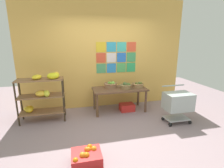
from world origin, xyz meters
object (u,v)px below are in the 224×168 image
object	(u,v)px
banana_shelf_unit	(42,92)
fruit_basket_back_left	(111,85)
display_table	(120,91)
produce_crate_under_table	(127,107)
orange_crate_foreground	(87,157)
shopping_cart	(178,103)
fruit_basket_right	(126,86)
fruit_basket_centre	(138,85)

from	to	relation	value
banana_shelf_unit	fruit_basket_back_left	xyz separation A→B (m)	(1.68, 0.29, 0.00)
banana_shelf_unit	fruit_basket_back_left	distance (m)	1.71
display_table	produce_crate_under_table	world-z (taller)	display_table
produce_crate_under_table	orange_crate_foreground	world-z (taller)	orange_crate_foreground
display_table	fruit_basket_back_left	world-z (taller)	fruit_basket_back_left
display_table	produce_crate_under_table	size ratio (longest dim) A/B	3.72
produce_crate_under_table	shopping_cart	size ratio (longest dim) A/B	0.45
fruit_basket_right	orange_crate_foreground	bearing A→B (deg)	-123.80
fruit_basket_right	produce_crate_under_table	xyz separation A→B (m)	(0.05, 0.02, -0.61)
banana_shelf_unit	fruit_basket_right	world-z (taller)	banana_shelf_unit
produce_crate_under_table	shopping_cart	world-z (taller)	shopping_cart
fruit_basket_right	display_table	bearing A→B (deg)	153.79
produce_crate_under_table	fruit_basket_back_left	bearing A→B (deg)	155.32
fruit_basket_back_left	produce_crate_under_table	bearing A→B (deg)	-24.68
fruit_basket_back_left	fruit_basket_centre	world-z (taller)	fruit_basket_back_left
display_table	orange_crate_foreground	xyz separation A→B (m)	(-1.06, -1.88, -0.45)
fruit_basket_back_left	fruit_basket_centre	size ratio (longest dim) A/B	1.16
display_table	shopping_cart	bearing A→B (deg)	-40.92
banana_shelf_unit	fruit_basket_centre	size ratio (longest dim) A/B	3.74
produce_crate_under_table	fruit_basket_right	bearing A→B (deg)	-157.28
banana_shelf_unit	fruit_basket_centre	world-z (taller)	banana_shelf_unit
display_table	fruit_basket_back_left	xyz separation A→B (m)	(-0.21, 0.14, 0.15)
banana_shelf_unit	orange_crate_foreground	xyz separation A→B (m)	(0.83, -1.73, -0.60)
banana_shelf_unit	display_table	xyz separation A→B (m)	(1.90, 0.15, -0.15)
display_table	fruit_basket_right	distance (m)	0.23
fruit_basket_right	fruit_basket_back_left	bearing A→B (deg)	149.40
shopping_cart	orange_crate_foreground	bearing A→B (deg)	-148.37
fruit_basket_back_left	fruit_basket_right	size ratio (longest dim) A/B	1.19
display_table	fruit_basket_back_left	bearing A→B (deg)	146.57
fruit_basket_centre	shopping_cart	world-z (taller)	shopping_cart
fruit_basket_back_left	produce_crate_under_table	distance (m)	0.76
orange_crate_foreground	display_table	bearing A→B (deg)	60.50
fruit_basket_back_left	shopping_cart	xyz separation A→B (m)	(1.32, -1.10, -0.22)
display_table	orange_crate_foreground	world-z (taller)	display_table
banana_shelf_unit	shopping_cart	world-z (taller)	banana_shelf_unit
fruit_basket_right	produce_crate_under_table	distance (m)	0.62
fruit_basket_back_left	produce_crate_under_table	size ratio (longest dim) A/B	0.95
fruit_basket_back_left	shopping_cart	distance (m)	1.74
display_table	fruit_basket_centre	xyz separation A→B (m)	(0.51, -0.02, 0.14)
display_table	orange_crate_foreground	distance (m)	2.21
shopping_cart	fruit_basket_back_left	bearing A→B (deg)	148.97
display_table	fruit_basket_right	xyz separation A→B (m)	(0.15, -0.07, 0.16)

